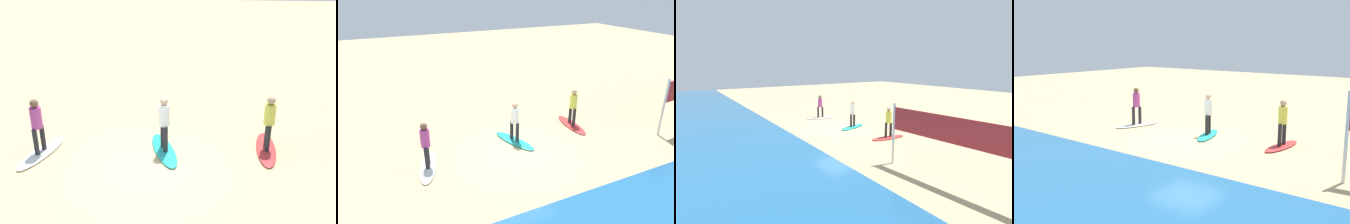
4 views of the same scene
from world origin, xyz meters
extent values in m
plane|color=tan|center=(0.00, 0.00, 0.00)|extent=(60.00, 60.00, 0.00)
ellipsoid|color=red|center=(-3.41, -1.09, 0.04)|extent=(0.73, 2.14, 0.09)
cylinder|color=#232328|center=(-3.40, -0.93, 0.48)|extent=(0.14, 0.14, 0.78)
cylinder|color=#232328|center=(-3.43, -1.25, 0.48)|extent=(0.14, 0.14, 0.78)
cylinder|color=#E0E04C|center=(-3.41, -1.09, 1.18)|extent=(0.32, 0.32, 0.62)
sphere|color=tan|center=(-3.41, -1.09, 1.61)|extent=(0.24, 0.24, 0.24)
ellipsoid|color=teal|center=(-0.40, -0.85, 0.04)|extent=(1.17, 2.17, 0.09)
cylinder|color=#232328|center=(-0.45, -0.70, 0.48)|extent=(0.14, 0.14, 0.78)
cylinder|color=#232328|center=(-0.35, -1.00, 0.48)|extent=(0.14, 0.14, 0.78)
cylinder|color=white|center=(-0.40, -0.85, 1.18)|extent=(0.32, 0.32, 0.62)
sphere|color=tan|center=(-0.40, -0.85, 1.61)|extent=(0.24, 0.24, 0.24)
ellipsoid|color=white|center=(3.17, -0.47, 0.04)|extent=(1.14, 2.17, 0.09)
cylinder|color=#232328|center=(3.21, -0.32, 0.48)|extent=(0.14, 0.14, 0.78)
cylinder|color=#232328|center=(3.12, -0.62, 0.48)|extent=(0.14, 0.14, 0.78)
cylinder|color=#B74293|center=(3.17, -0.47, 1.18)|extent=(0.32, 0.32, 0.62)
sphere|color=brown|center=(3.17, -0.47, 1.61)|extent=(0.24, 0.24, 0.24)
cylinder|color=silver|center=(-6.18, 1.23, 1.25)|extent=(0.10, 0.10, 2.50)
camera|label=1|loc=(-1.14, 9.32, 5.90)|focal=42.38mm
camera|label=2|loc=(4.58, 8.79, 5.97)|focal=32.38mm
camera|label=3|loc=(-13.56, 8.50, 4.07)|focal=28.03mm
camera|label=4|loc=(-8.84, 11.71, 3.77)|focal=41.55mm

